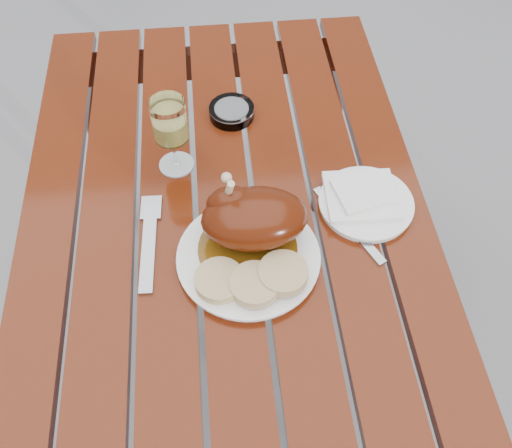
{
  "coord_description": "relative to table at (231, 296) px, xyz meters",
  "views": [
    {
      "loc": [
        -0.01,
        -0.71,
        1.64
      ],
      "look_at": [
        0.06,
        -0.08,
        0.78
      ],
      "focal_mm": 40.0,
      "sensor_mm": 36.0,
      "label": 1
    }
  ],
  "objects": [
    {
      "name": "ground",
      "position": [
        0.0,
        0.0,
        -0.38
      ],
      "size": [
        60.0,
        60.0,
        0.0
      ],
      "primitive_type": "plane",
      "color": "slate",
      "rests_on": "ground"
    },
    {
      "name": "ashtray",
      "position": [
        0.03,
        0.25,
        0.39
      ],
      "size": [
        0.13,
        0.13,
        0.03
      ],
      "primitive_type": "cylinder",
      "rotation": [
        0.0,
        0.0,
        0.35
      ],
      "color": "#B2B7BC",
      "rests_on": "table"
    },
    {
      "name": "wine_glass",
      "position": [
        -0.09,
        0.11,
        0.46
      ],
      "size": [
        0.08,
        0.08,
        0.17
      ],
      "primitive_type": "cylinder",
      "rotation": [
        0.0,
        0.0,
        -0.13
      ],
      "color": "#D6CD61",
      "rests_on": "table"
    },
    {
      "name": "knife",
      "position": [
        0.24,
        -0.09,
        0.38
      ],
      "size": [
        0.09,
        0.17,
        0.01
      ],
      "primitive_type": "cube",
      "rotation": [
        0.0,
        0.0,
        0.43
      ],
      "color": "gray",
      "rests_on": "table"
    },
    {
      "name": "fork",
      "position": [
        -0.15,
        -0.09,
        0.38
      ],
      "size": [
        0.03,
        0.21,
        0.01
      ],
      "primitive_type": "cube",
      "rotation": [
        0.0,
        0.0,
        -0.04
      ],
      "color": "gray",
      "rests_on": "table"
    },
    {
      "name": "dinner_plate",
      "position": [
        0.04,
        -0.14,
        0.38
      ],
      "size": [
        0.3,
        0.3,
        0.02
      ],
      "primitive_type": "cylinder",
      "rotation": [
        0.0,
        0.0,
        -0.13
      ],
      "color": "white",
      "rests_on": "table"
    },
    {
      "name": "side_plate",
      "position": [
        0.28,
        -0.04,
        0.38
      ],
      "size": [
        0.23,
        0.23,
        0.02
      ],
      "primitive_type": "cylinder",
      "rotation": [
        0.0,
        0.0,
        -0.26
      ],
      "color": "white",
      "rests_on": "table"
    },
    {
      "name": "napkin",
      "position": [
        0.27,
        -0.03,
        0.4
      ],
      "size": [
        0.14,
        0.13,
        0.01
      ],
      "primitive_type": "cube",
      "rotation": [
        0.0,
        0.0,
        -0.04
      ],
      "color": "white",
      "rests_on": "side_plate"
    },
    {
      "name": "roast_duck",
      "position": [
        0.04,
        -0.09,
        0.44
      ],
      "size": [
        0.2,
        0.18,
        0.14
      ],
      "color": "#60390B",
      "rests_on": "dinner_plate"
    },
    {
      "name": "bread_dumplings",
      "position": [
        0.04,
        -0.2,
        0.41
      ],
      "size": [
        0.2,
        0.1,
        0.03
      ],
      "color": "tan",
      "rests_on": "dinner_plate"
    },
    {
      "name": "table",
      "position": [
        0.0,
        0.0,
        0.0
      ],
      "size": [
        0.8,
        1.2,
        0.75
      ],
      "primitive_type": "cube",
      "color": "#61230B",
      "rests_on": "ground"
    }
  ]
}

